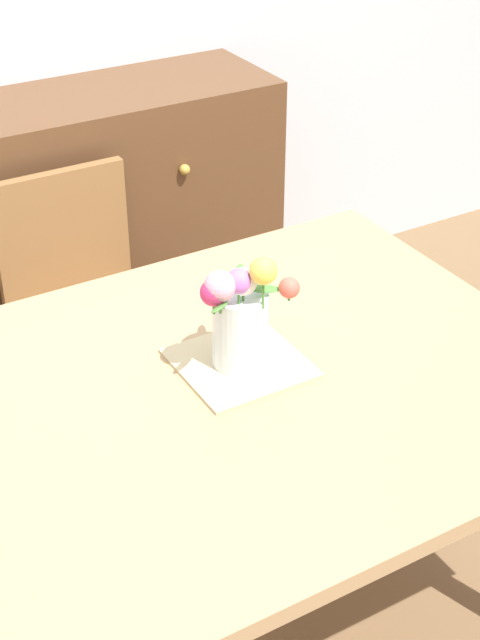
# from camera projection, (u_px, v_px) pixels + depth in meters

# --- Properties ---
(ground_plane) EXTENTS (12.00, 12.00, 0.00)m
(ground_plane) POSITION_uv_depth(u_px,v_px,m) (235.00, 620.00, 2.51)
(ground_plane) COLOR brown
(dining_table) EXTENTS (1.49, 1.17, 0.78)m
(dining_table) POSITION_uv_depth(u_px,v_px,m) (234.00, 415.00, 2.13)
(dining_table) COLOR tan
(dining_table) RESTS_ON ground_plane
(chair_far) EXTENTS (0.42, 0.42, 0.90)m
(chair_far) POSITION_uv_depth(u_px,v_px,m) (81.00, 298.00, 2.89)
(chair_far) COLOR olive
(chair_far) RESTS_ON ground_plane
(dresser) EXTENTS (1.40, 0.47, 1.00)m
(dresser) POSITION_uv_depth(u_px,v_px,m) (79.00, 239.00, 3.27)
(dresser) COLOR brown
(dresser) RESTS_ON ground_plane
(placemat) EXTENTS (0.28, 0.28, 0.01)m
(placemat) POSITION_uv_depth(u_px,v_px,m) (240.00, 363.00, 2.15)
(placemat) COLOR #CCB789
(placemat) RESTS_ON dining_table
(flower_vase) EXTENTS (0.23, 0.16, 0.29)m
(flower_vase) POSITION_uv_depth(u_px,v_px,m) (239.00, 315.00, 2.06)
(flower_vase) COLOR silver
(flower_vase) RESTS_ON placemat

